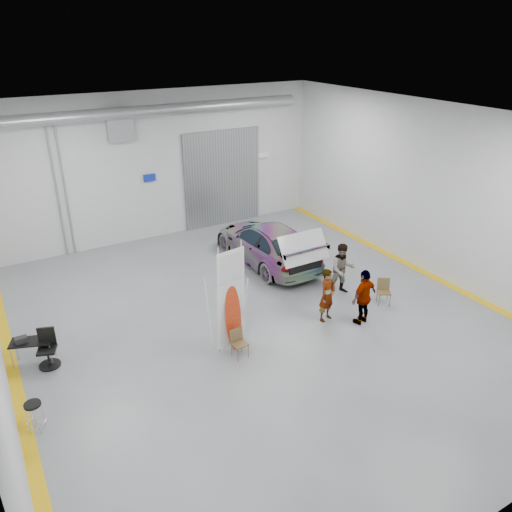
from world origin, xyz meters
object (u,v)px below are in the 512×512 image
folding_chair_far (383,297)px  shop_stool (35,417)px  surfboard_display (231,308)px  folding_chair_near (240,349)px  work_table (29,341)px  sedan_car (267,243)px  person_c (364,297)px  person_a (327,295)px  person_b (342,269)px  office_chair (47,350)px

folding_chair_far → shop_stool: 10.56m
surfboard_display → folding_chair_near: surfboard_display is taller
work_table → sedan_car: bearing=14.6°
person_c → surfboard_display: (-4.03, 0.80, 0.39)m
person_a → person_b: (1.47, 1.10, 0.04)m
sedan_car → work_table: size_ratio=4.46×
sedan_car → shop_stool: bearing=28.4°
folding_chair_far → sedan_car: bearing=140.0°
person_b → folding_chair_far: bearing=-41.7°
work_table → folding_chair_far: bearing=-13.0°
person_a → person_c: 1.08m
person_b → folding_chair_near: person_b is taller
work_table → office_chair: (0.36, -0.33, -0.21)m
sedan_car → person_b: (0.88, -3.36, 0.12)m
folding_chair_near → folding_chair_far: 5.37m
sedan_car → folding_chair_far: (1.58, -4.63, -0.50)m
office_chair → shop_stool: bearing=-85.0°
person_b → office_chair: 9.26m
shop_stool → folding_chair_near: bearing=1.6°
shop_stool → person_b: bearing=9.2°
person_b → person_c: size_ratio=1.00×
sedan_car → work_table: bearing=14.0°
surfboard_display → office_chair: size_ratio=3.02×
sedan_car → surfboard_display: bearing=48.4°
sedan_car → person_c: (0.24, -5.15, 0.12)m
sedan_car → office_chair: (-8.33, -2.59, -0.30)m
person_b → folding_chair_far: size_ratio=2.11×
sedan_car → surfboard_display: 5.79m
sedan_car → office_chair: size_ratio=5.04×
person_b → office_chair: bearing=-165.4°
person_c → office_chair: (-8.57, 2.56, -0.43)m
sedan_car → surfboard_display: size_ratio=1.67×
sedan_car → folding_chair_far: size_ratio=6.27×
person_a → surfboard_display: bearing=161.3°
sedan_car → person_b: person_b is taller
surfboard_display → folding_chair_near: (-0.00, -0.46, -1.02)m
surfboard_display → office_chair: (-4.55, 1.76, -0.82)m
folding_chair_near → shop_stool: bearing=177.9°
person_a → surfboard_display: surfboard_display is taller
sedan_car → person_a: person_a is taller
work_table → shop_stool: bearing=-95.9°
person_c → shop_stool: person_c is taller
person_c → folding_chair_far: (1.34, 0.52, -0.62)m
shop_stool → office_chair: (0.64, 2.37, 0.08)m
folding_chair_near → work_table: size_ratio=0.69×
sedan_car → office_chair: 8.73m
shop_stool → work_table: (0.28, 2.70, 0.29)m
person_c → work_table: 9.39m
person_a → sedan_car: bearing=65.7°
surfboard_display → shop_stool: bearing=177.1°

